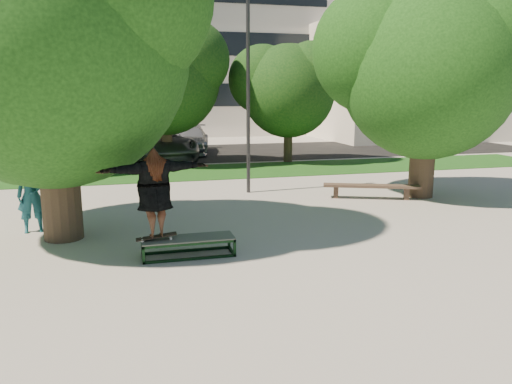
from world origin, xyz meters
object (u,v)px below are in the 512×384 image
object	(u,v)px
lamppost	(248,93)
bench	(371,187)
bystander	(32,195)
car_grey	(157,143)
car_dark	(103,143)
tree_right	(425,61)
car_silver_b	(189,140)
tree_left	(44,31)
grind_box	(188,247)
car_silver_a	(18,145)

from	to	relation	value
lamppost	bench	world-z (taller)	lamppost
bystander	car_grey	size ratio (longest dim) A/B	0.30
bystander	car_dark	world-z (taller)	bystander
bystander	bench	bearing A→B (deg)	-2.25
tree_right	car_silver_b	bearing A→B (deg)	112.64
bench	car_dark	xyz separation A→B (m)	(-8.16, 11.49, 0.42)
tree_left	car_dark	bearing A→B (deg)	87.95
grind_box	bystander	distance (m)	4.24
grind_box	bench	size ratio (longest dim) A/B	0.64
lamppost	car_grey	world-z (taller)	lamppost
bench	car_silver_b	xyz separation A→B (m)	(-3.85, 13.01, 0.35)
grind_box	car_grey	xyz separation A→B (m)	(0.39, 14.64, 0.62)
tree_right	car_silver_b	distance (m)	14.47
car_silver_a	car_grey	xyz separation A→B (m)	(6.36, -1.49, 0.08)
tree_left	car_silver_b	distance (m)	16.16
tree_right	car_dark	xyz separation A→B (m)	(-9.73, 11.47, -3.31)
tree_right	bystander	world-z (taller)	tree_right
car_dark	grind_box	bearing A→B (deg)	-90.64
tree_left	lamppost	distance (m)	6.70
bystander	car_silver_b	size ratio (longest dim) A/B	0.35
grind_box	car_silver_a	distance (m)	17.20
tree_left	bench	xyz separation A→B (m)	(8.64, 1.97, -4.05)
lamppost	car_grey	size ratio (longest dim) A/B	1.04
bench	car_grey	distance (m)	12.08
lamppost	bystander	xyz separation A→B (m)	(-5.92, -3.26, -2.29)
bystander	car_silver_b	world-z (taller)	bystander
bench	car_dark	distance (m)	14.10
tree_left	lamppost	world-z (taller)	tree_left
car_dark	car_grey	distance (m)	2.64
tree_right	bench	world-z (taller)	tree_right
bystander	car_dark	xyz separation A→B (m)	(1.11, 12.81, -0.08)
tree_right	car_grey	world-z (taller)	tree_right
lamppost	bench	size ratio (longest dim) A/B	2.19
tree_right	car_silver_a	size ratio (longest dim) A/B	1.51
grind_box	car_dark	world-z (taller)	car_dark
tree_left	bystander	xyz separation A→B (m)	(-0.63, 0.65, -3.56)
tree_left	car_grey	xyz separation A→B (m)	(2.99, 12.63, -3.61)
tree_left	car_dark	size ratio (longest dim) A/B	1.49
lamppost	grind_box	bearing A→B (deg)	-114.46
bystander	car_silver_a	distance (m)	13.74
car_silver_a	car_dark	world-z (taller)	car_dark
lamppost	car_silver_a	xyz separation A→B (m)	(-8.66, 10.21, -2.41)
bench	car_grey	bearing A→B (deg)	139.87
bench	car_grey	xyz separation A→B (m)	(-5.65, 10.66, 0.45)
bystander	grind_box	bearing A→B (deg)	-49.69
car_silver_a	car_silver_b	bearing A→B (deg)	13.17
bench	car_dark	size ratio (longest dim) A/B	0.58
lamppost	bench	xyz separation A→B (m)	(3.35, -1.94, -2.78)
grind_box	car_silver_a	xyz separation A→B (m)	(-5.97, 16.12, 0.55)
tree_right	grind_box	world-z (taller)	tree_right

